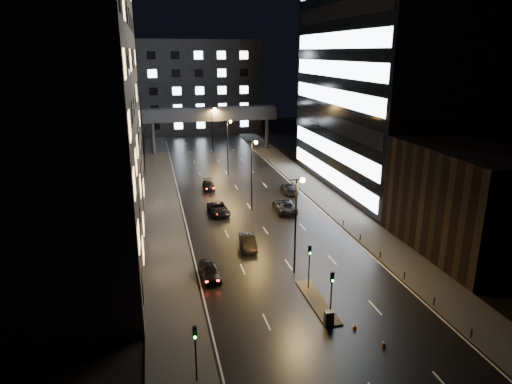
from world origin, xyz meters
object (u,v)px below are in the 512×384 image
at_px(car_away_b, 248,242).
at_px(car_toward_a, 285,206).
at_px(car_away_d, 209,185).
at_px(utility_cabinet, 329,318).
at_px(car_away_c, 219,209).
at_px(car_toward_b, 290,188).
at_px(car_away_a, 209,271).

relative_size(car_away_b, car_toward_a, 0.79).
distance_m(car_away_d, utility_cabinet, 41.83).
xyz_separation_m(car_away_c, car_toward_b, (12.68, 7.35, 0.03)).
bearing_deg(car_toward_b, utility_cabinet, 83.02).
relative_size(car_away_b, car_toward_b, 0.88).
height_order(car_away_a, car_away_b, car_away_a).
distance_m(car_away_a, car_toward_b, 30.75).
relative_size(car_toward_a, utility_cabinet, 4.95).
xyz_separation_m(car_toward_b, utility_cabinet, (-7.92, -36.59, -0.02)).
distance_m(car_toward_a, utility_cabinet, 28.67).
bearing_deg(car_toward_a, car_away_c, -2.14).
relative_size(car_away_d, car_toward_a, 0.79).
relative_size(car_away_d, car_toward_b, 0.88).
xyz_separation_m(car_away_a, utility_cabinet, (8.53, -10.61, -0.02)).
bearing_deg(car_away_a, car_toward_a, 49.34).
distance_m(car_away_b, car_away_c, 12.43).
height_order(car_away_a, car_toward_a, car_toward_a).
relative_size(car_away_a, car_away_b, 0.97).
bearing_deg(utility_cabinet, car_toward_a, 82.79).
relative_size(car_away_c, car_toward_a, 0.90).
relative_size(car_toward_b, utility_cabinet, 4.45).
xyz_separation_m(car_away_b, utility_cabinet, (3.22, -16.91, -0.02)).
relative_size(car_away_b, utility_cabinet, 3.89).
bearing_deg(car_away_c, car_toward_b, 25.06).
height_order(car_away_a, utility_cabinet, car_away_a).
xyz_separation_m(car_away_a, car_toward_a, (13.12, 17.68, 0.05)).
height_order(car_away_d, car_toward_b, car_toward_b).
bearing_deg(car_toward_b, car_away_b, 65.73).
distance_m(car_away_b, car_away_d, 24.71).
relative_size(car_away_b, car_away_c, 0.88).
xyz_separation_m(car_toward_a, utility_cabinet, (-4.59, -28.30, -0.07)).
bearing_deg(car_away_b, car_away_d, 97.03).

